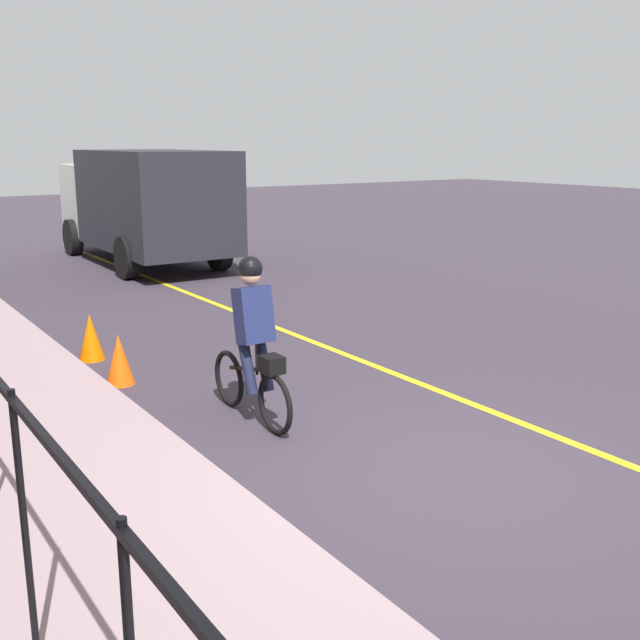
{
  "coord_description": "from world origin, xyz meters",
  "views": [
    {
      "loc": [
        -4.6,
        4.55,
        3.0
      ],
      "look_at": [
        2.36,
        -0.15,
        1.0
      ],
      "focal_mm": 42.36,
      "sensor_mm": 36.0,
      "label": 1
    }
  ],
  "objects": [
    {
      "name": "box_truck_background",
      "position": [
        13.31,
        -2.32,
        1.55
      ],
      "size": [
        6.75,
        2.64,
        2.78
      ],
      "rotation": [
        0.0,
        0.0,
        -0.02
      ],
      "color": "#222129",
      "rests_on": "ground"
    },
    {
      "name": "cyclist_lead",
      "position": [
        2.26,
        0.78,
        0.91
      ],
      "size": [
        1.71,
        0.36,
        1.83
      ],
      "rotation": [
        0.0,
        0.0,
        -0.01
      ],
      "color": "black",
      "rests_on": "ground"
    },
    {
      "name": "traffic_cone_near",
      "position": [
        4.35,
        1.55,
        0.32
      ],
      "size": [
        0.36,
        0.36,
        0.65
      ],
      "primitive_type": "cone",
      "color": "#FA550B",
      "rests_on": "ground"
    },
    {
      "name": "ground_plane",
      "position": [
        0.0,
        0.0,
        0.0
      ],
      "size": [
        80.0,
        80.0,
        0.0
      ],
      "primitive_type": "plane",
      "color": "#372E39"
    },
    {
      "name": "lane_line_centre",
      "position": [
        0.0,
        -1.6,
        0.0
      ],
      "size": [
        36.0,
        0.12,
        0.01
      ],
      "primitive_type": "cube",
      "color": "yellow",
      "rests_on": "ground"
    },
    {
      "name": "sidewalk",
      "position": [
        0.0,
        3.4,
        0.07
      ],
      "size": [
        40.0,
        3.2,
        0.15
      ],
      "primitive_type": "cube",
      "color": "gray",
      "rests_on": "ground"
    },
    {
      "name": "traffic_cone_far",
      "position": [
        5.63,
        1.5,
        0.33
      ],
      "size": [
        0.36,
        0.36,
        0.66
      ],
      "primitive_type": "cone",
      "color": "#F16102",
      "rests_on": "ground"
    }
  ]
}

